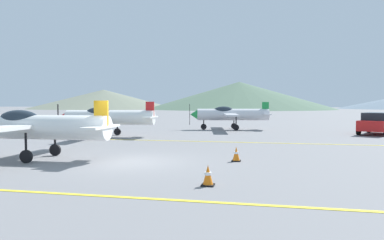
{
  "coord_description": "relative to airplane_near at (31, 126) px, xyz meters",
  "views": [
    {
      "loc": [
        5.25,
        -13.11,
        2.31
      ],
      "look_at": [
        0.42,
        10.0,
        1.2
      ],
      "focal_mm": 33.36,
      "sensor_mm": 36.0,
      "label": 1
    }
  ],
  "objects": [
    {
      "name": "airplane_mid",
      "position": [
        -1.33,
        9.88,
        0.0
      ],
      "size": [
        7.04,
        8.09,
        2.42
      ],
      "color": "white",
      "rests_on": "ground_plane"
    },
    {
      "name": "hill_left",
      "position": [
        -58.4,
        127.97,
        2.68
      ],
      "size": [
        61.83,
        61.83,
        8.08
      ],
      "primitive_type": "cone",
      "color": "slate",
      "rests_on": "ground_plane"
    },
    {
      "name": "apron_line_near",
      "position": [
        4.28,
        -4.93,
        -1.36
      ],
      "size": [
        80.0,
        0.16,
        0.01
      ],
      "primitive_type": "cube",
      "color": "yellow",
      "rests_on": "ground_plane"
    },
    {
      "name": "airplane_near",
      "position": [
        0.0,
        0.0,
        0.0
      ],
      "size": [
        6.99,
        8.06,
        2.42
      ],
      "color": "white",
      "rests_on": "ground_plane"
    },
    {
      "name": "traffic_cone_side",
      "position": [
        7.95,
        -3.27,
        -1.07
      ],
      "size": [
        0.36,
        0.36,
        0.59
      ],
      "color": "black",
      "rests_on": "ground_plane"
    },
    {
      "name": "ground_plane",
      "position": [
        4.28,
        0.06,
        -1.36
      ],
      "size": [
        400.0,
        400.0,
        0.0
      ],
      "primitive_type": "plane",
      "color": "slate"
    },
    {
      "name": "car_sedan",
      "position": [
        17.59,
        15.59,
        -0.52
      ],
      "size": [
        3.62,
        4.64,
        1.62
      ],
      "color": "red",
      "rests_on": "ground_plane"
    },
    {
      "name": "airplane_far",
      "position": [
        6.41,
        18.14,
        0.0
      ],
      "size": [
        7.07,
        8.08,
        2.42
      ],
      "color": "silver",
      "rests_on": "ground_plane"
    },
    {
      "name": "apron_line_far",
      "position": [
        4.28,
        8.03,
        -1.36
      ],
      "size": [
        80.0,
        0.16,
        0.01
      ],
      "primitive_type": "cube",
      "color": "yellow",
      "rests_on": "ground_plane"
    },
    {
      "name": "traffic_cone_front",
      "position": [
        8.38,
        1.11,
        -1.07
      ],
      "size": [
        0.36,
        0.36,
        0.59
      ],
      "color": "black",
      "rests_on": "ground_plane"
    },
    {
      "name": "hill_centerleft",
      "position": [
        -1.04,
        128.87,
        4.02
      ],
      "size": [
        73.83,
        73.83,
        10.76
      ],
      "primitive_type": "cone",
      "color": "#4C6651",
      "rests_on": "ground_plane"
    }
  ]
}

